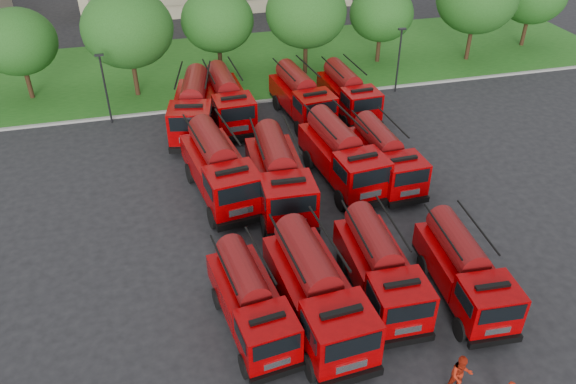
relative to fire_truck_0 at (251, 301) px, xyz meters
name	(u,v)px	position (x,y,z in m)	size (l,w,h in m)	color
ground	(313,248)	(4.10, 4.35, -1.48)	(140.00, 140.00, 0.00)	black
lawn	(229,65)	(4.10, 30.35, -1.42)	(70.00, 16.00, 0.12)	#1A5215
curb	(246,103)	(4.10, 22.25, -1.41)	(70.00, 0.30, 0.14)	gray
tree_1	(17,42)	(-11.90, 27.35, 3.07)	(5.71, 5.71, 6.98)	#382314
tree_2	(128,29)	(-3.90, 25.85, 3.88)	(6.72, 6.72, 8.22)	#382314
tree_3	(217,20)	(3.10, 28.35, 3.20)	(5.88, 5.88, 7.19)	#382314
tree_4	(306,13)	(10.10, 26.85, 3.74)	(6.55, 6.55, 8.01)	#382314
tree_5	(381,14)	(17.10, 27.85, 2.87)	(5.46, 5.46, 6.68)	#382314
lamp_post_0	(105,85)	(-5.90, 21.55, 1.42)	(0.60, 0.25, 5.11)	black
lamp_post_1	(399,57)	(16.10, 21.55, 1.42)	(0.60, 0.25, 5.11)	black
fire_truck_0	(251,301)	(0.00, 0.00, 0.00)	(2.99, 6.68, 2.94)	black
fire_truck_1	(316,291)	(2.75, -0.40, 0.26)	(3.21, 7.75, 3.45)	black
fire_truck_2	(380,268)	(5.99, 0.48, 0.10)	(2.71, 6.96, 3.13)	black
fire_truck_3	(464,270)	(9.60, -0.56, 0.05)	(2.81, 6.80, 3.03)	black
fire_truck_4	(219,168)	(0.28, 10.43, 0.32)	(3.77, 8.16, 3.58)	black
fire_truck_5	(279,176)	(3.37, 8.78, 0.33)	(3.20, 8.00, 3.59)	black
fire_truck_6	(341,155)	(7.53, 10.17, 0.28)	(3.46, 7.93, 3.50)	black
fire_truck_7	(384,156)	(10.03, 9.62, 0.11)	(2.77, 7.03, 3.16)	black
fire_truck_8	(194,107)	(-0.15, 18.79, 0.33)	(4.22, 8.28, 3.60)	black
fire_truck_9	(227,100)	(2.23, 19.56, 0.26)	(3.07, 7.70, 3.45)	black
fire_truck_10	(301,96)	(7.52, 18.93, 0.21)	(3.32, 7.58, 3.35)	black
fire_truck_11	(348,93)	(11.03, 18.86, 0.13)	(2.88, 7.13, 3.19)	black
firefighter_2	(481,335)	(9.37, -2.96, -1.48)	(0.94, 0.53, 1.60)	#9B1D0B
firefighter_3	(475,321)	(9.52, -2.18, -1.48)	(1.28, 0.66, 1.98)	black
firefighter_4	(244,287)	(0.13, 2.41, -1.48)	(0.82, 0.53, 1.67)	black
firefighter_5	(382,178)	(10.07, 9.67, -1.48)	(1.52, 0.66, 1.64)	#9B1D0B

